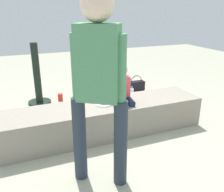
{
  "coord_description": "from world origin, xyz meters",
  "views": [
    {
      "loc": [
        -0.93,
        -2.58,
        1.49
      ],
      "look_at": [
        -0.03,
        -0.4,
        0.63
      ],
      "focal_mm": 39.54,
      "sensor_mm": 36.0,
      "label": 1
    }
  ],
  "objects_px": {
    "child_seated": "(122,85)",
    "handbag_black_leather": "(136,86)",
    "adult_standing": "(99,76)",
    "party_cup_red": "(60,97)",
    "cake_plate": "(104,102)",
    "cake_box_white": "(49,112)",
    "gift_bag": "(93,95)",
    "water_bottle_near_gift": "(132,92)"
  },
  "relations": [
    {
      "from": "child_seated",
      "to": "handbag_black_leather",
      "type": "distance_m",
      "value": 1.64
    },
    {
      "from": "adult_standing",
      "to": "party_cup_red",
      "type": "distance_m",
      "value": 2.35
    },
    {
      "from": "child_seated",
      "to": "cake_plate",
      "type": "xyz_separation_m",
      "value": [
        -0.23,
        0.02,
        -0.19
      ]
    },
    {
      "from": "adult_standing",
      "to": "cake_box_white",
      "type": "height_order",
      "value": "adult_standing"
    },
    {
      "from": "child_seated",
      "to": "handbag_black_leather",
      "type": "bearing_deg",
      "value": 55.54
    },
    {
      "from": "gift_bag",
      "to": "adult_standing",
      "type": "bearing_deg",
      "value": -106.25
    },
    {
      "from": "cake_plate",
      "to": "cake_box_white",
      "type": "xyz_separation_m",
      "value": [
        -0.57,
        0.75,
        -0.34
      ]
    },
    {
      "from": "adult_standing",
      "to": "handbag_black_leather",
      "type": "bearing_deg",
      "value": 55.29
    },
    {
      "from": "handbag_black_leather",
      "to": "child_seated",
      "type": "bearing_deg",
      "value": -124.46
    },
    {
      "from": "adult_standing",
      "to": "party_cup_red",
      "type": "relative_size",
      "value": 14.6
    },
    {
      "from": "water_bottle_near_gift",
      "to": "cake_box_white",
      "type": "height_order",
      "value": "water_bottle_near_gift"
    },
    {
      "from": "gift_bag",
      "to": "party_cup_red",
      "type": "bearing_deg",
      "value": 140.78
    },
    {
      "from": "child_seated",
      "to": "cake_box_white",
      "type": "bearing_deg",
      "value": 136.28
    },
    {
      "from": "adult_standing",
      "to": "cake_plate",
      "type": "bearing_deg",
      "value": 67.5
    },
    {
      "from": "cake_plate",
      "to": "party_cup_red",
      "type": "height_order",
      "value": "cake_plate"
    },
    {
      "from": "gift_bag",
      "to": "cake_box_white",
      "type": "bearing_deg",
      "value": -164.37
    },
    {
      "from": "adult_standing",
      "to": "handbag_black_leather",
      "type": "distance_m",
      "value": 2.7
    },
    {
      "from": "cake_box_white",
      "to": "handbag_black_leather",
      "type": "relative_size",
      "value": 1.02
    },
    {
      "from": "water_bottle_near_gift",
      "to": "cake_box_white",
      "type": "relative_size",
      "value": 0.61
    },
    {
      "from": "adult_standing",
      "to": "child_seated",
      "type": "bearing_deg",
      "value": 54.91
    },
    {
      "from": "child_seated",
      "to": "adult_standing",
      "type": "relative_size",
      "value": 0.3
    },
    {
      "from": "child_seated",
      "to": "cake_box_white",
      "type": "xyz_separation_m",
      "value": [
        -0.8,
        0.76,
        -0.53
      ]
    },
    {
      "from": "cake_plate",
      "to": "party_cup_red",
      "type": "bearing_deg",
      "value": 102.12
    },
    {
      "from": "child_seated",
      "to": "adult_standing",
      "type": "bearing_deg",
      "value": -125.09
    },
    {
      "from": "child_seated",
      "to": "adult_standing",
      "type": "xyz_separation_m",
      "value": [
        -0.57,
        -0.81,
        0.38
      ]
    },
    {
      "from": "water_bottle_near_gift",
      "to": "cake_box_white",
      "type": "xyz_separation_m",
      "value": [
        -1.47,
        -0.29,
        -0.02
      ]
    },
    {
      "from": "adult_standing",
      "to": "cake_plate",
      "type": "distance_m",
      "value": 1.07
    },
    {
      "from": "gift_bag",
      "to": "party_cup_red",
      "type": "xyz_separation_m",
      "value": [
        -0.46,
        0.38,
        -0.1
      ]
    },
    {
      "from": "party_cup_red",
      "to": "handbag_black_leather",
      "type": "xyz_separation_m",
      "value": [
        1.4,
        -0.06,
        0.05
      ]
    },
    {
      "from": "gift_bag",
      "to": "party_cup_red",
      "type": "relative_size",
      "value": 3.13
    },
    {
      "from": "child_seated",
      "to": "handbag_black_leather",
      "type": "height_order",
      "value": "child_seated"
    },
    {
      "from": "gift_bag",
      "to": "cake_box_white",
      "type": "xyz_separation_m",
      "value": [
        -0.75,
        -0.21,
        -0.09
      ]
    },
    {
      "from": "child_seated",
      "to": "cake_plate",
      "type": "bearing_deg",
      "value": 176.19
    },
    {
      "from": "gift_bag",
      "to": "water_bottle_near_gift",
      "type": "relative_size",
      "value": 1.84
    },
    {
      "from": "cake_plate",
      "to": "cake_box_white",
      "type": "height_order",
      "value": "cake_plate"
    },
    {
      "from": "adult_standing",
      "to": "cake_plate",
      "type": "relative_size",
      "value": 7.22
    },
    {
      "from": "gift_bag",
      "to": "handbag_black_leather",
      "type": "xyz_separation_m",
      "value": [
        0.93,
        0.32,
        -0.05
      ]
    },
    {
      "from": "adult_standing",
      "to": "gift_bag",
      "type": "bearing_deg",
      "value": 73.75
    },
    {
      "from": "child_seated",
      "to": "party_cup_red",
      "type": "distance_m",
      "value": 1.54
    },
    {
      "from": "gift_bag",
      "to": "cake_plate",
      "type": "bearing_deg",
      "value": -100.48
    },
    {
      "from": "child_seated",
      "to": "cake_box_white",
      "type": "relative_size",
      "value": 1.55
    },
    {
      "from": "party_cup_red",
      "to": "cake_plate",
      "type": "bearing_deg",
      "value": -77.88
    }
  ]
}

